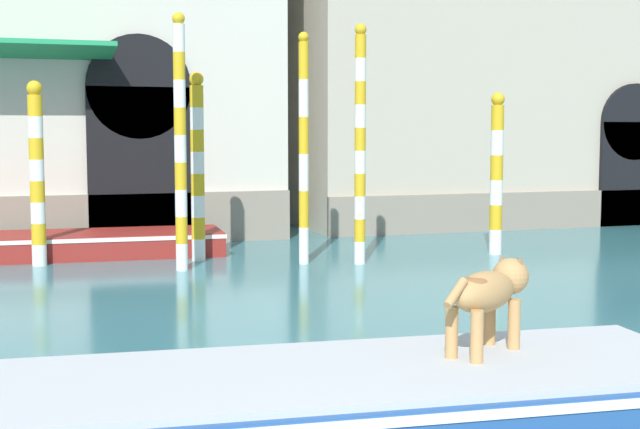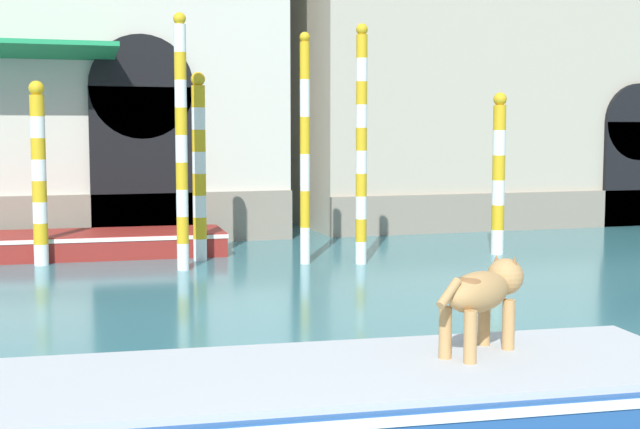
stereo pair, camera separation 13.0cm
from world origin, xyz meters
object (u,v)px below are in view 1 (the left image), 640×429
boat_moored_near_palazzo (70,244)px  mooring_pole_0 (37,173)px  mooring_pole_3 (304,148)px  mooring_pole_1 (198,166)px  mooring_pole_4 (180,142)px  dog_on_deck (489,292)px  boat_foreground (249,403)px  mooring_pole_5 (497,173)px  mooring_pole_2 (360,144)px

boat_moored_near_palazzo → mooring_pole_0: (-0.61, -1.04, 1.50)m
mooring_pole_3 → mooring_pole_1: bearing=150.3°
mooring_pole_1 → mooring_pole_4: bearing=-114.5°
dog_on_deck → mooring_pole_3: (0.98, 8.98, 1.13)m
boat_moored_near_palazzo → mooring_pole_4: bearing=-49.5°
dog_on_deck → mooring_pole_3: 9.11m
boat_foreground → mooring_pole_0: size_ratio=2.47×
dog_on_deck → mooring_pole_5: (5.13, 9.01, 0.60)m
boat_foreground → mooring_pole_3: 9.82m
boat_foreground → mooring_pole_3: size_ratio=1.95×
mooring_pole_3 → mooring_pole_0: bearing=164.5°
mooring_pole_1 → mooring_pole_5: (5.99, -1.02, -0.18)m
boat_foreground → mooring_pole_4: mooring_pole_4 is taller
boat_foreground → boat_moored_near_palazzo: boat_foreground is taller
boat_foreground → mooring_pole_3: (3.27, 9.05, 1.94)m
mooring_pole_5 → mooring_pole_3: bearing=-179.6°
mooring_pole_4 → boat_moored_near_palazzo: bearing=127.2°
mooring_pole_4 → mooring_pole_5: mooring_pole_4 is taller
mooring_pole_0 → mooring_pole_4: size_ratio=0.75×
mooring_pole_2 → mooring_pole_5: bearing=7.0°
dog_on_deck → mooring_pole_4: (-1.38, 8.90, 1.26)m
boat_moored_near_palazzo → boat_foreground: bearing=-81.9°
mooring_pole_3 → mooring_pole_4: 2.36m
boat_foreground → mooring_pole_4: 9.25m
mooring_pole_4 → mooring_pole_0: bearing=150.2°
mooring_pole_1 → mooring_pole_2: mooring_pole_2 is taller
mooring_pole_4 → mooring_pole_5: size_ratio=1.40×
mooring_pole_0 → mooring_pole_5: bearing=-8.3°
boat_foreground → mooring_pole_1: size_ratio=2.33×
mooring_pole_1 → boat_foreground: bearing=-98.0°
mooring_pole_1 → mooring_pole_5: 6.08m
boat_moored_near_palazzo → mooring_pole_4: (1.86, -2.46, 2.09)m
dog_on_deck → mooring_pole_3: mooring_pole_3 is taller
boat_foreground → boat_moored_near_palazzo: bearing=99.8°
mooring_pole_0 → mooring_pole_5: (8.98, -1.31, -0.08)m
boat_moored_near_palazzo → mooring_pole_5: mooring_pole_5 is taller
boat_foreground → dog_on_deck: bearing=6.8°
mooring_pole_2 → mooring_pole_0: bearing=163.8°
boat_moored_near_palazzo → mooring_pole_4: 3.72m
boat_moored_near_palazzo → mooring_pole_5: bearing=-12.3°
mooring_pole_0 → mooring_pole_1: bearing=-5.5°
boat_moored_near_palazzo → dog_on_deck: bearing=-70.7°
mooring_pole_3 → boat_moored_near_palazzo: bearing=150.6°
dog_on_deck → mooring_pole_2: size_ratio=0.25×
boat_moored_near_palazzo → mooring_pole_0: 1.93m
mooring_pole_1 → mooring_pole_2: (2.85, -1.41, 0.43)m
boat_foreground → boat_moored_near_palazzo: 11.47m
boat_moored_near_palazzo → mooring_pole_0: size_ratio=1.79×
mooring_pole_0 → mooring_pole_2: mooring_pole_2 is taller
dog_on_deck → mooring_pole_0: mooring_pole_0 is taller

